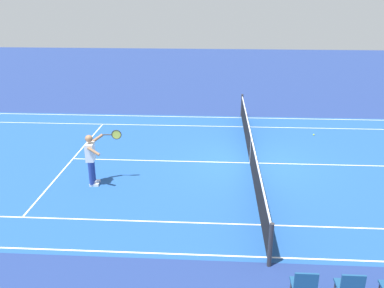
{
  "coord_description": "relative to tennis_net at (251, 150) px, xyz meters",
  "views": [
    {
      "loc": [
        1.25,
        13.49,
        5.75
      ],
      "look_at": [
        2.03,
        0.61,
        0.9
      ],
      "focal_mm": 38.46,
      "sensor_mm": 36.0,
      "label": 1
    }
  ],
  "objects": [
    {
      "name": "ground_plane",
      "position": [
        0.0,
        0.0,
        -0.49
      ],
      "size": [
        60.0,
        60.0,
        0.0
      ],
      "primitive_type": "plane",
      "color": "navy"
    },
    {
      "name": "spectator_chair_1",
      "position": [
        -1.33,
        7.05,
        0.03
      ],
      "size": [
        0.44,
        0.44,
        0.88
      ],
      "color": "#38383D",
      "rests_on": "ground_plane"
    },
    {
      "name": "tennis_net",
      "position": [
        0.0,
        0.0,
        0.0
      ],
      "size": [
        0.1,
        11.7,
        1.08
      ],
      "color": "#2D2D33",
      "rests_on": "ground_plane"
    },
    {
      "name": "spectator_chair_2",
      "position": [
        -0.48,
        7.05,
        0.03
      ],
      "size": [
        0.44,
        0.44,
        0.88
      ],
      "color": "#38383D",
      "rests_on": "ground_plane"
    },
    {
      "name": "court_line_markings",
      "position": [
        0.0,
        0.0,
        -0.49
      ],
      "size": [
        23.85,
        11.05,
        0.01
      ],
      "color": "white",
      "rests_on": "ground_plane"
    },
    {
      "name": "court_slab",
      "position": [
        0.0,
        0.0,
        -0.49
      ],
      "size": [
        24.2,
        11.4,
        0.0
      ],
      "primitive_type": "cube",
      "color": "#1E4C93",
      "rests_on": "ground_plane"
    },
    {
      "name": "tennis_ball",
      "position": [
        -2.89,
        -3.12,
        -0.46
      ],
      "size": [
        0.07,
        0.07,
        0.07
      ],
      "primitive_type": "sphere",
      "color": "#CCE01E",
      "rests_on": "ground_plane"
    },
    {
      "name": "tennis_player_near",
      "position": [
        5.03,
        2.01,
        0.44
      ],
      "size": [
        1.04,
        0.78,
        1.7
      ],
      "color": "navy",
      "rests_on": "ground_plane"
    }
  ]
}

